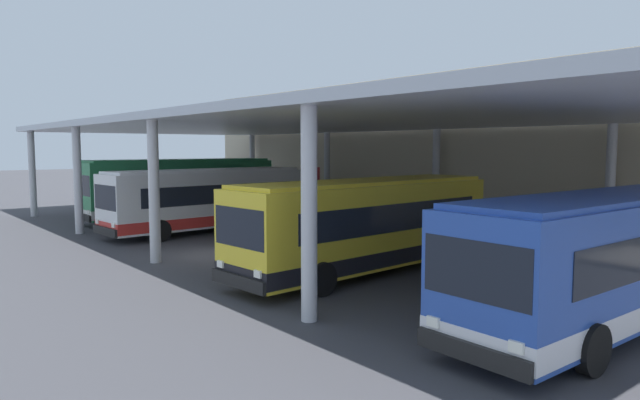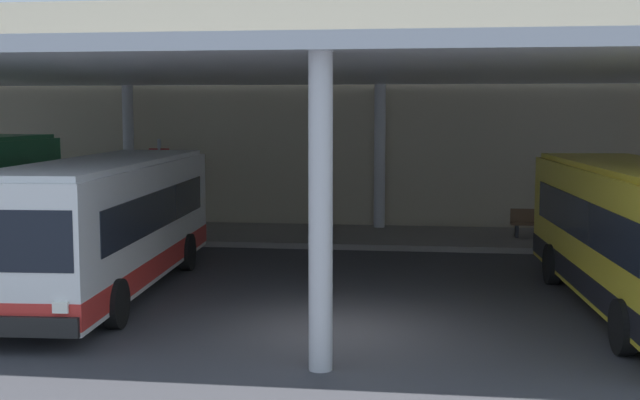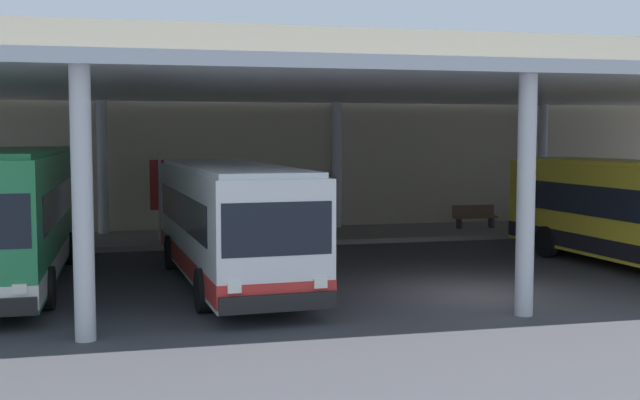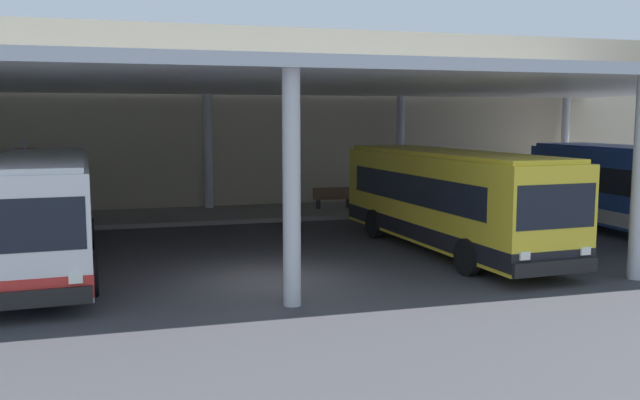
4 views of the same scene
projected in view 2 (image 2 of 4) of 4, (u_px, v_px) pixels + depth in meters
The scene contains 9 objects.
ground_plane at pixel (337, 331), 16.32m from camera, with size 200.00×200.00×0.00m, color #3D3D42.
platform_kerb at pixel (376, 237), 27.89m from camera, with size 42.00×4.50×0.18m, color gray.
station_building_facade at pixel (382, 114), 30.65m from camera, with size 48.00×1.60×8.40m, color #C1B293.
canopy_shelter at pixel (361, 72), 21.17m from camera, with size 40.00×17.00×5.55m.
bus_second_bay at pixel (107, 224), 19.59m from camera, with size 3.15×10.66×3.17m.
bus_middle_bay at pixel (640, 236), 17.63m from camera, with size 3.18×10.66×3.17m.
bench_waiting at pixel (538, 223), 27.20m from camera, with size 1.80×0.45×0.92m.
trash_bin at pixel (622, 223), 27.11m from camera, with size 0.52×0.52×0.98m.
banner_sign at pixel (160, 181), 27.83m from camera, with size 0.70×0.12×3.20m.
Camera 2 is at (1.76, -15.86, 4.29)m, focal length 46.56 mm.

